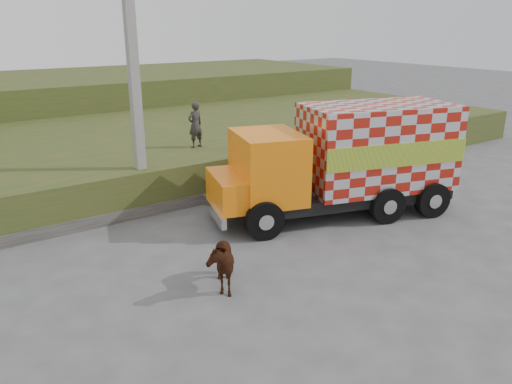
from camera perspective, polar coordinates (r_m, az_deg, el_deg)
ground at (r=14.09m, az=-1.60°, el=-6.79°), size 120.00×120.00×0.00m
embankment at (r=22.45m, az=-15.72°, el=4.30°), size 40.00×12.00×1.50m
embankment_far at (r=33.72m, az=-22.78°, el=9.49°), size 40.00×12.00×3.00m
retaining_strip at (r=16.73m, az=-15.34°, el=-2.51°), size 16.00×0.50×0.40m
utility_pole at (r=16.51m, az=-13.67°, el=11.27°), size 1.20×0.30×8.00m
cargo_truck at (r=16.58m, az=10.32°, el=3.68°), size 8.45×4.72×3.60m
cow at (r=12.05m, az=-4.31°, el=-7.91°), size 1.31×1.76×1.35m
pedestrian at (r=19.42m, az=-6.95°, el=7.64°), size 0.71×0.53×1.76m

